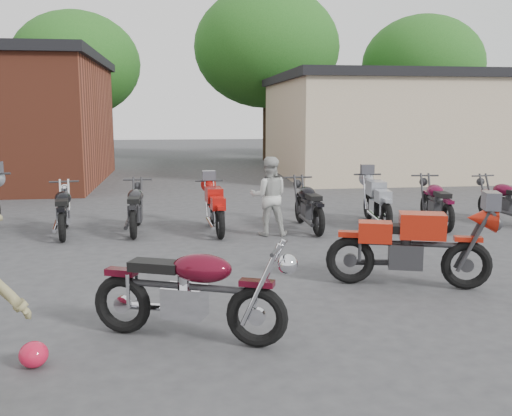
{
  "coord_description": "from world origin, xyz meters",
  "views": [
    {
      "loc": [
        -0.41,
        -6.21,
        2.37
      ],
      "look_at": [
        0.78,
        2.43,
        0.9
      ],
      "focal_mm": 40.0,
      "sensor_mm": 36.0,
      "label": 1
    }
  ],
  "objects": [
    {
      "name": "sportbike",
      "position": [
        2.71,
        0.98,
        0.62
      ],
      "size": [
        2.25,
        1.32,
        1.24
      ],
      "primitive_type": null,
      "rotation": [
        0.0,
        0.0,
        -0.31
      ],
      "color": "#B5200F",
      "rests_on": "ground"
    },
    {
      "name": "row_bike_5",
      "position": [
        2.21,
        5.0,
        0.55
      ],
      "size": [
        0.71,
        1.92,
        1.1
      ],
      "primitive_type": null,
      "rotation": [
        0.0,
        0.0,
        1.61
      ],
      "color": "black",
      "rests_on": "ground"
    },
    {
      "name": "row_bike_8",
      "position": [
        6.63,
        5.14,
        0.53
      ],
      "size": [
        0.84,
        1.88,
        1.05
      ],
      "primitive_type": null,
      "rotation": [
        0.0,
        0.0,
        1.71
      ],
      "color": "#520A21",
      "rests_on": "ground"
    },
    {
      "name": "ground",
      "position": [
        0.0,
        0.0,
        0.0
      ],
      "size": [
        90.0,
        90.0,
        0.0
      ],
      "primitive_type": "plane",
      "color": "#353538"
    },
    {
      "name": "tree_2",
      "position": [
        4.0,
        22.0,
        4.4
      ],
      "size": [
        7.04,
        7.04,
        8.8
      ],
      "primitive_type": null,
      "color": "#154512",
      "rests_on": "ground"
    },
    {
      "name": "row_bike_4",
      "position": [
        0.3,
        4.98,
        0.53
      ],
      "size": [
        0.74,
        1.87,
        1.06
      ],
      "primitive_type": null,
      "rotation": [
        0.0,
        0.0,
        1.65
      ],
      "color": "#B5140F",
      "rests_on": "ground"
    },
    {
      "name": "stucco_building",
      "position": [
        8.5,
        15.0,
        1.75
      ],
      "size": [
        10.0,
        8.0,
        3.5
      ],
      "primitive_type": "cube",
      "color": "tan",
      "rests_on": "ground"
    },
    {
      "name": "row_bike_2",
      "position": [
        -2.64,
        5.14,
        0.54
      ],
      "size": [
        0.86,
        1.91,
        1.07
      ],
      "primitive_type": null,
      "rotation": [
        0.0,
        0.0,
        1.71
      ],
      "color": "black",
      "rests_on": "ground"
    },
    {
      "name": "tree_1",
      "position": [
        -5.0,
        22.0,
        3.7
      ],
      "size": [
        5.92,
        5.92,
        7.4
      ],
      "primitive_type": null,
      "color": "#154512",
      "rests_on": "ground"
    },
    {
      "name": "row_bike_3",
      "position": [
        -1.26,
        5.21,
        0.54
      ],
      "size": [
        0.62,
        1.87,
        1.08
      ],
      "primitive_type": null,
      "rotation": [
        0.0,
        0.0,
        1.57
      ],
      "color": "black",
      "rests_on": "ground"
    },
    {
      "name": "tree_3",
      "position": [
        12.0,
        22.0,
        3.8
      ],
      "size": [
        6.08,
        6.08,
        7.6
      ],
      "primitive_type": null,
      "color": "#154512",
      "rests_on": "ground"
    },
    {
      "name": "person_light",
      "position": [
        1.33,
        4.55,
        0.77
      ],
      "size": [
        0.81,
        0.66,
        1.53
      ],
      "primitive_type": "imported",
      "rotation": [
        0.0,
        0.0,
        3.03
      ],
      "color": "#B2B3AF",
      "rests_on": "ground"
    },
    {
      "name": "vintage_motorcycle",
      "position": [
        -0.3,
        -0.49,
        0.6
      ],
      "size": [
        2.17,
        1.41,
        1.2
      ],
      "primitive_type": null,
      "rotation": [
        0.0,
        0.0,
        -0.39
      ],
      "color": "#4D0918",
      "rests_on": "ground"
    },
    {
      "name": "helmet",
      "position": [
        -1.79,
        -0.93,
        0.12
      ],
      "size": [
        0.34,
        0.34,
        0.25
      ],
      "primitive_type": "ellipsoid",
      "rotation": [
        0.0,
        0.0,
        -0.31
      ],
      "color": "red",
      "rests_on": "ground"
    },
    {
      "name": "row_bike_6",
      "position": [
        3.75,
        5.24,
        0.56
      ],
      "size": [
        0.79,
        1.97,
        1.12
      ],
      "primitive_type": null,
      "rotation": [
        0.0,
        0.0,
        1.49
      ],
      "color": "#8F939D",
      "rests_on": "ground"
    },
    {
      "name": "row_bike_7",
      "position": [
        4.96,
        4.98,
        0.55
      ],
      "size": [
        0.85,
        1.96,
        1.1
      ],
      "primitive_type": null,
      "rotation": [
        0.0,
        0.0,
        1.45
      ],
      "color": "#550A27",
      "rests_on": "ground"
    }
  ]
}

